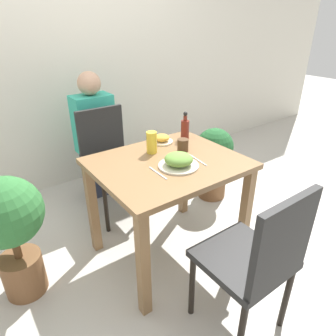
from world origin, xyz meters
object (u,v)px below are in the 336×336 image
(food_plate, at_px, (179,161))
(side_plate, at_px, (162,139))
(drink_cup, at_px, (183,145))
(potted_plant_right, at_px, (214,158))
(chair_far, at_px, (109,157))
(person_figure, at_px, (95,137))
(potted_plant_left, at_px, (10,226))
(juice_glass, at_px, (152,142))
(sauce_bottle, at_px, (185,128))
(chair_near, at_px, (257,258))

(food_plate, distance_m, side_plate, 0.42)
(drink_cup, relative_size, potted_plant_right, 0.13)
(food_plate, relative_size, drink_cup, 2.91)
(chair_far, height_order, potted_plant_right, chair_far)
(chair_far, distance_m, side_plate, 0.56)
(potted_plant_right, relative_size, person_figure, 0.59)
(drink_cup, distance_m, potted_plant_left, 1.17)
(chair_far, xyz_separation_m, food_plate, (0.09, -0.84, 0.26))
(person_figure, bearing_deg, juice_glass, -87.99)
(juice_glass, bearing_deg, sauce_bottle, 13.06)
(sauce_bottle, distance_m, potted_plant_right, 0.64)
(food_plate, relative_size, juice_glass, 1.70)
(chair_far, distance_m, potted_plant_left, 1.00)
(potted_plant_right, bearing_deg, side_plate, -171.72)
(potted_plant_right, xyz_separation_m, person_figure, (-0.85, 0.70, 0.18))
(sauce_bottle, xyz_separation_m, person_figure, (-0.39, 0.83, -0.24))
(chair_near, xyz_separation_m, juice_glass, (0.01, 0.94, 0.29))
(potted_plant_right, bearing_deg, sauce_bottle, -164.68)
(chair_near, xyz_separation_m, potted_plant_right, (0.83, 1.15, -0.12))
(drink_cup, bearing_deg, chair_near, -103.44)
(sauce_bottle, height_order, potted_plant_right, sauce_bottle)
(chair_near, distance_m, juice_glass, 0.99)
(juice_glass, xyz_separation_m, person_figure, (-0.03, 0.91, -0.24))
(potted_plant_right, bearing_deg, drink_cup, -153.57)
(chair_far, bearing_deg, side_plate, -62.55)
(chair_near, xyz_separation_m, drink_cup, (0.20, 0.84, 0.26))
(chair_near, xyz_separation_m, chair_far, (-0.06, 1.50, 0.00))
(chair_near, distance_m, drink_cup, 0.90)
(side_plate, bearing_deg, drink_cup, -83.27)
(chair_near, distance_m, food_plate, 0.71)
(juice_glass, height_order, potted_plant_right, juice_glass)
(person_figure, bearing_deg, drink_cup, -77.83)
(potted_plant_left, xyz_separation_m, person_figure, (0.90, 0.84, 0.07))
(chair_near, distance_m, side_plate, 1.10)
(side_plate, relative_size, potted_plant_right, 0.24)
(juice_glass, distance_m, sauce_bottle, 0.36)
(juice_glass, xyz_separation_m, sauce_bottle, (0.35, 0.08, 0.01))
(food_plate, distance_m, potted_plant_left, 1.05)
(chair_far, distance_m, sauce_bottle, 0.71)
(side_plate, relative_size, potted_plant_left, 0.21)
(chair_far, distance_m, person_figure, 0.36)
(drink_cup, xyz_separation_m, person_figure, (-0.22, 1.01, -0.21))
(food_plate, bearing_deg, side_plate, 69.49)
(chair_near, height_order, sauce_bottle, sauce_bottle)
(juice_glass, bearing_deg, food_plate, -86.89)
(food_plate, distance_m, sauce_bottle, 0.50)
(chair_near, distance_m, potted_plant_right, 1.42)
(chair_far, relative_size, drink_cup, 10.55)
(person_figure, bearing_deg, potted_plant_right, -39.63)
(potted_plant_left, bearing_deg, drink_cup, -8.49)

